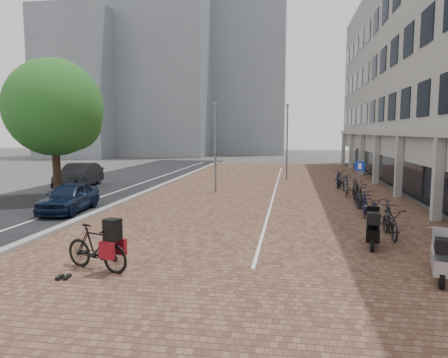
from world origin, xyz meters
The scene contains 18 objects.
ground centered at (0.00, 0.00, 0.00)m, with size 140.00×140.00×0.00m, color #474442.
plaza_brick centered at (2.00, 12.00, 0.01)m, with size 14.50×42.00×0.04m, color brown.
street_asphalt centered at (-9.00, 12.00, 0.01)m, with size 8.00×50.00×0.03m, color black.
curb centered at (-5.10, 12.00, 0.07)m, with size 0.35×42.00×0.14m, color gray.
lane_line centered at (-7.00, 12.00, 0.02)m, with size 0.12×44.00×0.00m, color white.
parking_line centered at (2.20, 12.00, 0.04)m, with size 0.10×30.00×0.00m, color white.
bg_towers centered at (-14.34, 48.94, 13.96)m, with size 33.00×23.00×32.00m.
car_navy centered at (-6.50, 3.47, 0.66)m, with size 1.55×3.86×1.32m, color black.
car_dark centered at (-10.19, 11.25, 0.76)m, with size 1.62×4.64×1.53m, color black.
hero_bike centered at (-1.71, -3.67, 0.62)m, with size 2.05×1.15×1.39m.
shoes centered at (-2.20, -4.46, 0.05)m, with size 0.38×0.31×0.09m, color black, non-canonical shape.
scooter_front centered at (6.65, -3.07, 0.59)m, with size 0.54×1.72×1.18m, color #BCBCC2, non-canonical shape.
scooter_mid centered at (5.62, -0.26, 0.60)m, with size 0.54×1.74×1.20m, color black, non-canonical shape.
parking_sign centered at (6.34, 7.15, 1.39)m, with size 0.44×0.16×2.12m.
lamp_near centered at (-1.21, 10.38, 2.56)m, with size 0.12×0.12×5.12m, color slate.
lamp_far centered at (2.81, 17.31, 2.73)m, with size 0.12×0.12×5.46m, color slate.
street_tree centered at (-8.88, 6.87, 4.62)m, with size 5.00×5.00×7.27m.
bike_row centered at (6.30, 7.90, 0.52)m, with size 1.22×15.78×1.05m.
Camera 1 is at (3.11, -13.29, 3.51)m, focal length 33.37 mm.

